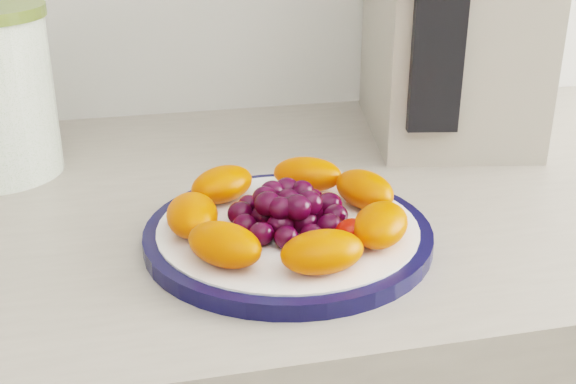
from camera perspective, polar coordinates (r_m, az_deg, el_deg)
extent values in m
cylinder|color=black|center=(0.65, 0.00, -3.41)|extent=(0.26, 0.26, 0.01)
cylinder|color=white|center=(0.65, 0.00, -3.34)|extent=(0.24, 0.24, 0.02)
cube|color=#A3998B|center=(0.94, 12.87, 14.23)|extent=(0.23, 0.29, 0.32)
cube|color=black|center=(0.80, 11.92, 13.09)|extent=(0.06, 0.03, 0.24)
ellipsoid|color=#E53900|center=(0.69, 6.06, 0.21)|extent=(0.06, 0.08, 0.03)
ellipsoid|color=#E53900|center=(0.72, 1.56, 1.42)|extent=(0.08, 0.07, 0.03)
ellipsoid|color=#E53900|center=(0.70, -5.23, 0.60)|extent=(0.08, 0.08, 0.03)
ellipsoid|color=#E53900|center=(0.64, -7.58, -1.81)|extent=(0.05, 0.07, 0.03)
ellipsoid|color=#E53900|center=(0.58, -5.04, -4.14)|extent=(0.08, 0.08, 0.03)
ellipsoid|color=#E53900|center=(0.57, 2.73, -4.74)|extent=(0.07, 0.05, 0.03)
ellipsoid|color=#E53900|center=(0.62, 7.31, -2.58)|extent=(0.08, 0.08, 0.03)
ellipsoid|color=black|center=(0.65, 0.00, -1.87)|extent=(0.02, 0.02, 0.02)
ellipsoid|color=black|center=(0.65, 1.88, -1.65)|extent=(0.02, 0.02, 0.02)
ellipsoid|color=black|center=(0.66, 0.55, -1.01)|extent=(0.02, 0.02, 0.02)
ellipsoid|color=black|center=(0.66, -1.29, -1.21)|extent=(0.02, 0.02, 0.02)
ellipsoid|color=black|center=(0.64, -1.90, -1.97)|extent=(0.02, 0.02, 0.02)
ellipsoid|color=black|center=(0.63, -0.59, -2.59)|extent=(0.02, 0.02, 0.02)
ellipsoid|color=black|center=(0.63, 1.35, -2.42)|extent=(0.02, 0.02, 0.02)
ellipsoid|color=black|center=(0.66, 3.24, -1.01)|extent=(0.02, 0.02, 0.02)
ellipsoid|color=black|center=(0.68, 1.90, -0.56)|extent=(0.02, 0.02, 0.02)
ellipsoid|color=black|center=(0.68, 0.13, -0.33)|extent=(0.02, 0.02, 0.02)
ellipsoid|color=black|center=(0.68, -1.68, -0.53)|extent=(0.02, 0.02, 0.02)
ellipsoid|color=black|center=(0.67, -3.10, -1.06)|extent=(0.02, 0.02, 0.02)
ellipsoid|color=black|center=(0.65, -3.76, -1.72)|extent=(0.02, 0.02, 0.02)
ellipsoid|color=black|center=(0.63, -3.43, -2.64)|extent=(0.02, 0.02, 0.02)
ellipsoid|color=black|center=(0.61, -2.11, -3.29)|extent=(0.02, 0.02, 0.02)
ellipsoid|color=black|center=(0.61, -0.14, -3.60)|extent=(0.02, 0.02, 0.02)
ellipsoid|color=black|center=(0.61, 1.87, -3.41)|extent=(0.02, 0.02, 0.02)
ellipsoid|color=black|center=(0.63, 3.31, -2.69)|extent=(0.02, 0.02, 0.02)
ellipsoid|color=black|center=(0.65, 3.78, -1.89)|extent=(0.02, 0.02, 0.02)
ellipsoid|color=black|center=(0.64, 0.00, -0.58)|extent=(0.02, 0.02, 0.02)
ellipsoid|color=black|center=(0.65, 1.09, 0.03)|extent=(0.02, 0.02, 0.02)
ellipsoid|color=black|center=(0.66, -0.09, 0.19)|extent=(0.02, 0.02, 0.02)
ellipsoid|color=black|center=(0.65, -1.24, -0.02)|extent=(0.02, 0.02, 0.02)
ellipsoid|color=black|center=(0.64, -1.84, -0.47)|extent=(0.02, 0.02, 0.02)
ellipsoid|color=black|center=(0.63, -1.58, -0.96)|extent=(0.02, 0.02, 0.02)
ellipsoid|color=black|center=(0.62, -0.56, -1.32)|extent=(0.02, 0.02, 0.02)
ellipsoid|color=black|center=(0.62, 0.75, -1.25)|extent=(0.03, 0.03, 0.02)
ellipsoid|color=black|center=(0.63, 1.68, -0.89)|extent=(0.02, 0.02, 0.02)
ellipsoid|color=#CA0900|center=(0.61, 5.03, -3.17)|extent=(0.03, 0.03, 0.02)
ellipsoid|color=#CA0900|center=(0.63, 7.13, -2.68)|extent=(0.04, 0.04, 0.02)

